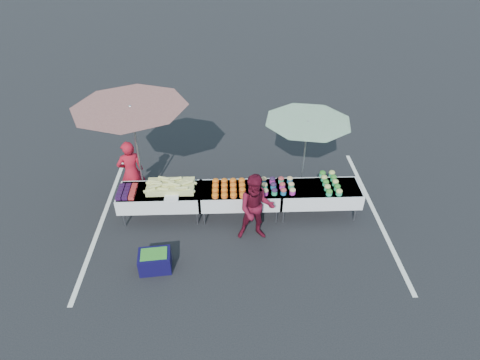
{
  "coord_description": "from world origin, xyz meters",
  "views": [
    {
      "loc": [
        -0.25,
        -7.21,
        6.13
      ],
      "look_at": [
        0.0,
        0.0,
        1.0
      ],
      "focal_mm": 30.0,
      "sensor_mm": 36.0,
      "label": 1
    }
  ],
  "objects_px": {
    "table_center": "(240,195)",
    "vendor": "(131,172)",
    "table_right": "(319,193)",
    "storage_bin": "(155,261)",
    "customer": "(256,208)",
    "umbrella_left": "(131,115)",
    "table_left": "(160,197)",
    "umbrella_right": "(307,128)"
  },
  "relations": [
    {
      "from": "umbrella_right",
      "to": "storage_bin",
      "type": "relative_size",
      "value": 3.51
    },
    {
      "from": "storage_bin",
      "to": "umbrella_left",
      "type": "bearing_deg",
      "value": 98.43
    },
    {
      "from": "table_center",
      "to": "customer",
      "type": "relative_size",
      "value": 1.16
    },
    {
      "from": "vendor",
      "to": "customer",
      "type": "height_order",
      "value": "vendor"
    },
    {
      "from": "table_left",
      "to": "umbrella_left",
      "type": "height_order",
      "value": "umbrella_left"
    },
    {
      "from": "table_right",
      "to": "umbrella_right",
      "type": "relative_size",
      "value": 0.79
    },
    {
      "from": "table_left",
      "to": "vendor",
      "type": "height_order",
      "value": "vendor"
    },
    {
      "from": "umbrella_right",
      "to": "table_left",
      "type": "bearing_deg",
      "value": -166.58
    },
    {
      "from": "customer",
      "to": "storage_bin",
      "type": "xyz_separation_m",
      "value": [
        -2.06,
        -0.85,
        -0.59
      ]
    },
    {
      "from": "vendor",
      "to": "table_right",
      "type": "bearing_deg",
      "value": 149.57
    },
    {
      "from": "table_right",
      "to": "vendor",
      "type": "height_order",
      "value": "vendor"
    },
    {
      "from": "table_left",
      "to": "customer",
      "type": "xyz_separation_m",
      "value": [
        2.11,
        -0.75,
        0.22
      ]
    },
    {
      "from": "umbrella_left",
      "to": "umbrella_right",
      "type": "xyz_separation_m",
      "value": [
        3.85,
        0.17,
        -0.46
      ]
    },
    {
      "from": "table_right",
      "to": "vendor",
      "type": "xyz_separation_m",
      "value": [
        -4.34,
        0.67,
        0.23
      ]
    },
    {
      "from": "table_center",
      "to": "customer",
      "type": "bearing_deg",
      "value": -67.51
    },
    {
      "from": "table_center",
      "to": "umbrella_left",
      "type": "xyz_separation_m",
      "value": [
        -2.3,
        0.63,
        1.72
      ]
    },
    {
      "from": "table_left",
      "to": "umbrella_right",
      "type": "distance_m",
      "value": 3.67
    },
    {
      "from": "umbrella_left",
      "to": "storage_bin",
      "type": "bearing_deg",
      "value": -76.13
    },
    {
      "from": "umbrella_right",
      "to": "umbrella_left",
      "type": "bearing_deg",
      "value": -177.47
    },
    {
      "from": "customer",
      "to": "umbrella_right",
      "type": "xyz_separation_m",
      "value": [
        1.24,
        1.55,
        1.04
      ]
    },
    {
      "from": "umbrella_left",
      "to": "umbrella_right",
      "type": "height_order",
      "value": "umbrella_left"
    },
    {
      "from": "umbrella_left",
      "to": "storage_bin",
      "type": "xyz_separation_m",
      "value": [
        0.55,
        -2.23,
        -2.09
      ]
    },
    {
      "from": "table_center",
      "to": "umbrella_right",
      "type": "xyz_separation_m",
      "value": [
        1.55,
        0.8,
        1.26
      ]
    },
    {
      "from": "storage_bin",
      "to": "umbrella_right",
      "type": "bearing_deg",
      "value": 30.57
    },
    {
      "from": "table_center",
      "to": "vendor",
      "type": "bearing_deg",
      "value": 165.19
    },
    {
      "from": "table_left",
      "to": "table_center",
      "type": "relative_size",
      "value": 1.0
    },
    {
      "from": "table_left",
      "to": "umbrella_right",
      "type": "relative_size",
      "value": 0.79
    },
    {
      "from": "table_right",
      "to": "customer",
      "type": "distance_m",
      "value": 1.68
    },
    {
      "from": "table_right",
      "to": "storage_bin",
      "type": "xyz_separation_m",
      "value": [
        -3.55,
        -1.6,
        -0.37
      ]
    },
    {
      "from": "umbrella_left",
      "to": "storage_bin",
      "type": "distance_m",
      "value": 3.11
    },
    {
      "from": "vendor",
      "to": "umbrella_left",
      "type": "height_order",
      "value": "umbrella_left"
    },
    {
      "from": "table_right",
      "to": "storage_bin",
      "type": "distance_m",
      "value": 3.91
    },
    {
      "from": "customer",
      "to": "umbrella_right",
      "type": "bearing_deg",
      "value": 52.16
    },
    {
      "from": "table_left",
      "to": "umbrella_right",
      "type": "bearing_deg",
      "value": 13.42
    },
    {
      "from": "umbrella_right",
      "to": "vendor",
      "type": "bearing_deg",
      "value": -178.21
    },
    {
      "from": "table_left",
      "to": "vendor",
      "type": "xyz_separation_m",
      "value": [
        -0.74,
        0.67,
        0.23
      ]
    },
    {
      "from": "table_left",
      "to": "table_right",
      "type": "distance_m",
      "value": 3.6
    },
    {
      "from": "umbrella_right",
      "to": "storage_bin",
      "type": "bearing_deg",
      "value": -143.98
    },
    {
      "from": "table_left",
      "to": "table_right",
      "type": "relative_size",
      "value": 1.0
    },
    {
      "from": "table_left",
      "to": "table_right",
      "type": "height_order",
      "value": "same"
    },
    {
      "from": "table_left",
      "to": "customer",
      "type": "bearing_deg",
      "value": -19.56
    },
    {
      "from": "vendor",
      "to": "storage_bin",
      "type": "bearing_deg",
      "value": 87.62
    }
  ]
}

